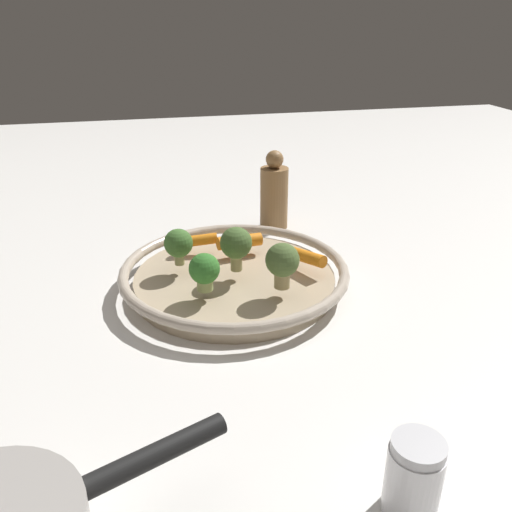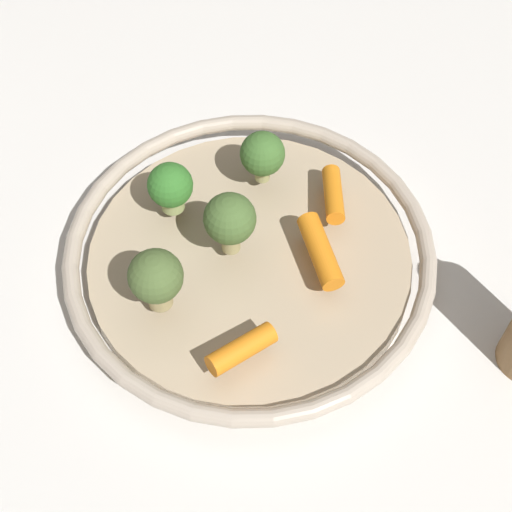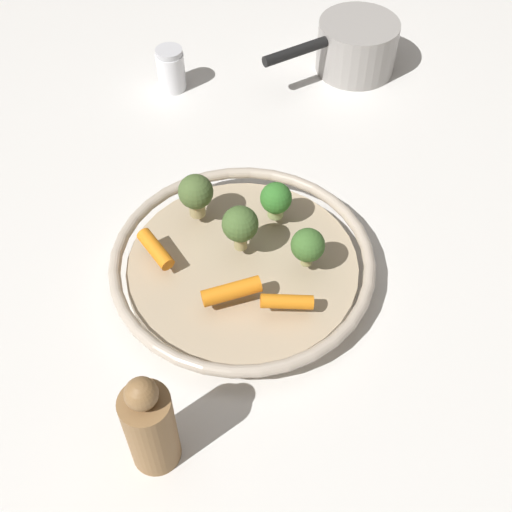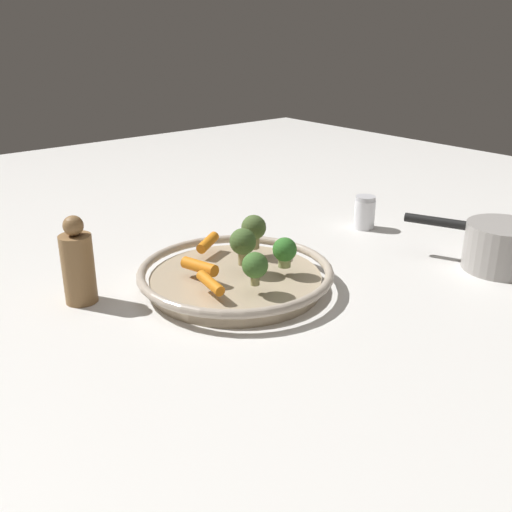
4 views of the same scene
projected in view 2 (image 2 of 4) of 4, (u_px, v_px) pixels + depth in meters
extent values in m
plane|color=silver|center=(250.00, 270.00, 0.64)|extent=(2.55, 2.55, 0.00)
cylinder|color=tan|center=(250.00, 263.00, 0.63)|extent=(0.27, 0.27, 0.02)
torus|color=#B9A996|center=(250.00, 250.00, 0.62)|extent=(0.31, 0.31, 0.01)
cylinder|color=orange|center=(242.00, 349.00, 0.55)|extent=(0.04, 0.06, 0.02)
cylinder|color=orange|center=(320.00, 251.00, 0.59)|extent=(0.07, 0.03, 0.02)
cylinder|color=orange|center=(333.00, 194.00, 0.63)|extent=(0.06, 0.02, 0.02)
cylinder|color=tan|center=(231.00, 239.00, 0.60)|extent=(0.02, 0.02, 0.02)
sphere|color=#47642F|center=(230.00, 218.00, 0.58)|extent=(0.04, 0.04, 0.04)
cylinder|color=tan|center=(262.00, 172.00, 0.64)|extent=(0.01, 0.01, 0.01)
sphere|color=#3F6B2D|center=(262.00, 154.00, 0.63)|extent=(0.04, 0.04, 0.04)
cylinder|color=#98A866|center=(173.00, 202.00, 0.63)|extent=(0.02, 0.02, 0.01)
sphere|color=#34752A|center=(170.00, 185.00, 0.61)|extent=(0.04, 0.04, 0.04)
cylinder|color=tan|center=(160.00, 295.00, 0.57)|extent=(0.02, 0.02, 0.02)
sphere|color=#4A6130|center=(156.00, 276.00, 0.55)|extent=(0.04, 0.04, 0.04)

